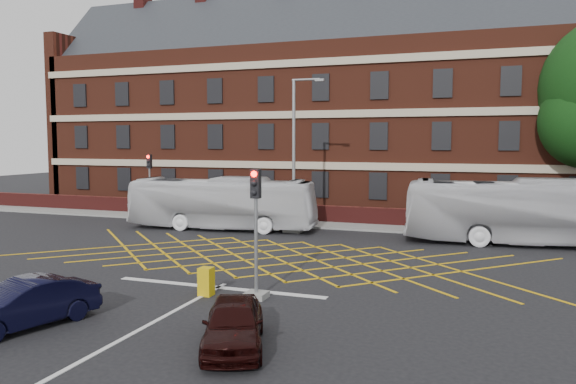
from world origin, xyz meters
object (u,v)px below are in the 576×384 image
(car_maroon, at_px, (234,323))
(traffic_light_far, at_px, (150,191))
(bus_right, at_px, (526,212))
(street_lamp, at_px, (295,181))
(car_navy, at_px, (24,304))
(utility_cabinet, at_px, (206,282))
(bus_left, at_px, (222,203))
(traffic_light_near, at_px, (256,246))
(direction_signs, at_px, (142,196))

(car_maroon, relative_size, traffic_light_far, 0.86)
(bus_right, height_order, street_lamp, street_lamp)
(car_navy, xyz_separation_m, street_lamp, (1.69, 18.12, 2.27))
(traffic_light_far, bearing_deg, utility_cabinet, -51.44)
(car_navy, height_order, utility_cabinet, car_navy)
(bus_left, height_order, car_maroon, bus_left)
(traffic_light_near, distance_m, traffic_light_far, 21.61)
(bus_left, relative_size, car_maroon, 3.02)
(traffic_light_near, bearing_deg, direction_signs, 133.70)
(bus_right, relative_size, traffic_light_near, 2.78)
(bus_right, bearing_deg, direction_signs, 77.74)
(bus_left, height_order, bus_right, bus_right)
(traffic_light_far, xyz_separation_m, direction_signs, (-0.76, 0.17, -0.39))
(car_navy, xyz_separation_m, direction_signs, (-10.46, 20.98, 0.71))
(street_lamp, bearing_deg, utility_cabinet, -83.63)
(street_lamp, bearing_deg, bus_left, -174.01)
(utility_cabinet, bearing_deg, car_maroon, -54.06)
(bus_left, distance_m, direction_signs, 8.46)
(car_maroon, bearing_deg, bus_left, 95.26)
(bus_right, distance_m, car_maroon, 19.38)
(car_maroon, height_order, traffic_light_far, traffic_light_far)
(car_maroon, xyz_separation_m, traffic_light_near, (-1.21, 4.29, 1.14))
(traffic_light_near, xyz_separation_m, utility_cabinet, (-1.71, -0.26, -1.29))
(utility_cabinet, bearing_deg, street_lamp, 96.37)
(bus_left, bearing_deg, bus_right, -93.23)
(bus_left, bearing_deg, traffic_light_near, -154.86)
(car_maroon, distance_m, direction_signs, 26.28)
(street_lamp, bearing_deg, bus_right, 1.04)
(bus_left, bearing_deg, car_maroon, -158.30)
(car_maroon, height_order, traffic_light_near, traffic_light_near)
(direction_signs, bearing_deg, car_navy, -63.50)
(car_navy, bearing_deg, car_maroon, 22.49)
(bus_right, height_order, traffic_light_near, traffic_light_near)
(car_maroon, xyz_separation_m, street_lamp, (-4.43, 17.52, 2.32))
(car_maroon, relative_size, direction_signs, 1.67)
(traffic_light_far, distance_m, direction_signs, 0.87)
(traffic_light_near, bearing_deg, street_lamp, 103.68)
(bus_left, xyz_separation_m, direction_signs, (-7.78, 3.31, -0.16))
(bus_left, height_order, street_lamp, street_lamp)
(bus_left, distance_m, traffic_light_near, 14.86)
(traffic_light_near, bearing_deg, utility_cabinet, -171.44)
(bus_left, relative_size, utility_cabinet, 11.61)
(street_lamp, bearing_deg, direction_signs, 166.78)
(street_lamp, xyz_separation_m, utility_cabinet, (1.51, -13.49, -2.47))
(direction_signs, bearing_deg, bus_left, -23.06)
(street_lamp, height_order, utility_cabinet, street_lamp)
(direction_signs, distance_m, utility_cabinet, 21.32)
(car_maroon, height_order, utility_cabinet, car_maroon)
(street_lamp, relative_size, utility_cabinet, 9.06)
(car_maroon, bearing_deg, utility_cabinet, 103.93)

